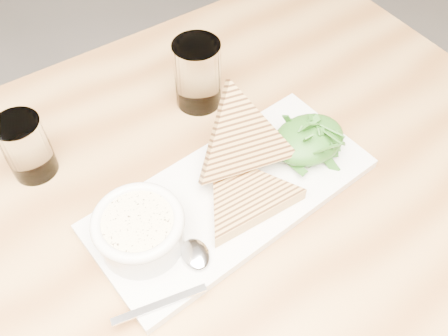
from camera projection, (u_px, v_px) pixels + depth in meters
table_top at (154, 262)px, 0.69m from camera, size 1.34×0.90×0.04m
table_leg_br at (290, 110)px, 1.40m from camera, size 0.06×0.06×0.73m
platter at (232, 195)px, 0.72m from camera, size 0.43×0.22×0.02m
soup_bowl at (141, 233)px, 0.65m from camera, size 0.11×0.11×0.04m
soup at (138, 222)px, 0.63m from camera, size 0.09×0.09×0.01m
bowl_rim at (138, 221)px, 0.63m from camera, size 0.12×0.12×0.01m
sandwich_flat at (244, 196)px, 0.70m from camera, size 0.18×0.18×0.02m
sandwich_lean at (242, 140)px, 0.70m from camera, size 0.21×0.22×0.19m
salad_base at (308, 139)px, 0.75m from camera, size 0.12×0.09×0.04m
arugula_pile at (309, 137)px, 0.74m from camera, size 0.11×0.10×0.05m
spoon_bowl at (196, 254)px, 0.65m from camera, size 0.05×0.05×0.01m
spoon_handle at (160, 304)px, 0.61m from camera, size 0.12×0.04×0.00m
glass_near at (26, 147)px, 0.72m from camera, size 0.07×0.07×0.10m
glass_far at (198, 74)px, 0.81m from camera, size 0.08×0.08×0.12m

